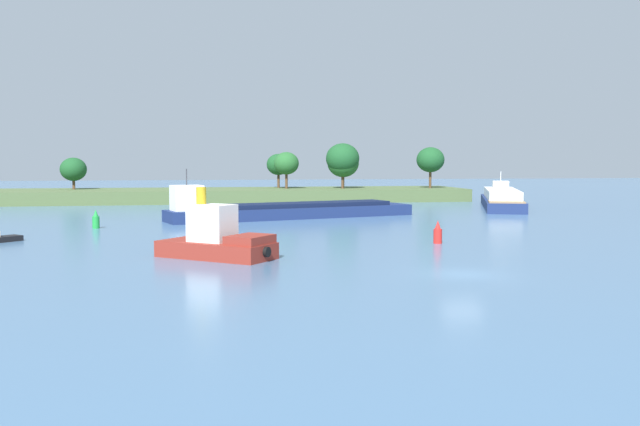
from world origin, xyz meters
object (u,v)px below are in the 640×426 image
cargo_barge (288,210)px  tugboat (217,240)px  white_riverboat (502,199)px  channel_buoy_red (438,234)px  channel_buoy_green (96,220)px

cargo_barge → tugboat: (-8.77, -31.80, 0.27)m
white_riverboat → channel_buoy_red: white_riverboat is taller
white_riverboat → tugboat: (-41.12, -44.38, 0.02)m
cargo_barge → channel_buoy_red: 27.88m
cargo_barge → tugboat: size_ratio=3.50×
channel_buoy_red → cargo_barge: bearing=109.4°
white_riverboat → channel_buoy_green: (-52.87, -21.31, -0.43)m
cargo_barge → channel_buoy_red: cargo_barge is taller
cargo_barge → white_riverboat: size_ratio=1.22×
channel_buoy_red → white_riverboat: bearing=59.3°
channel_buoy_green → tugboat: bearing=-63.0°
channel_buoy_green → white_riverboat: bearing=22.0°
tugboat → channel_buoy_red: size_ratio=4.56×
cargo_barge → white_riverboat: 34.71m
white_riverboat → channel_buoy_green: bearing=-158.0°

